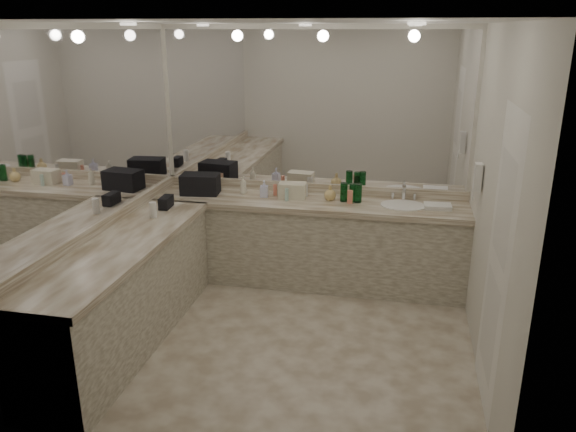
% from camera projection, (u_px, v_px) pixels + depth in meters
% --- Properties ---
extents(floor, '(3.20, 3.20, 0.00)m').
position_uv_depth(floor, '(283.00, 338.00, 4.87)').
color(floor, beige).
rests_on(floor, ground).
extents(ceiling, '(3.20, 3.20, 0.00)m').
position_uv_depth(ceiling, '(282.00, 22.00, 4.05)').
color(ceiling, white).
rests_on(ceiling, floor).
extents(wall_back, '(3.20, 0.02, 2.60)m').
position_uv_depth(wall_back, '(313.00, 155.00, 5.85)').
color(wall_back, beige).
rests_on(wall_back, floor).
extents(wall_left, '(0.02, 3.00, 2.60)m').
position_uv_depth(wall_left, '(99.00, 184.00, 4.77)').
color(wall_left, beige).
rests_on(wall_left, floor).
extents(wall_right, '(0.02, 3.00, 2.60)m').
position_uv_depth(wall_right, '(494.00, 207.00, 4.15)').
color(wall_right, beige).
rests_on(wall_right, floor).
extents(vanity_back_base, '(3.20, 0.60, 0.84)m').
position_uv_depth(vanity_back_base, '(307.00, 244.00, 5.85)').
color(vanity_back_base, beige).
rests_on(vanity_back_base, floor).
extents(vanity_back_top, '(3.20, 0.64, 0.06)m').
position_uv_depth(vanity_back_top, '(308.00, 203.00, 5.70)').
color(vanity_back_top, beige).
rests_on(vanity_back_top, vanity_back_base).
extents(vanity_left_base, '(0.60, 2.40, 0.84)m').
position_uv_depth(vanity_left_base, '(124.00, 296.00, 4.71)').
color(vanity_left_base, beige).
rests_on(vanity_left_base, floor).
extents(vanity_left_top, '(0.64, 2.42, 0.06)m').
position_uv_depth(vanity_left_top, '(120.00, 246.00, 4.57)').
color(vanity_left_top, beige).
rests_on(vanity_left_top, vanity_left_base).
extents(backsplash_back, '(3.20, 0.04, 0.10)m').
position_uv_depth(backsplash_back, '(313.00, 188.00, 5.94)').
color(backsplash_back, beige).
rests_on(backsplash_back, vanity_back_top).
extents(backsplash_left, '(0.04, 3.00, 0.10)m').
position_uv_depth(backsplash_left, '(106.00, 223.00, 4.88)').
color(backsplash_left, beige).
rests_on(backsplash_left, vanity_left_top).
extents(mirror_back, '(3.12, 0.01, 1.55)m').
position_uv_depth(mirror_back, '(314.00, 109.00, 5.69)').
color(mirror_back, white).
rests_on(mirror_back, wall_back).
extents(mirror_left, '(0.01, 2.92, 1.55)m').
position_uv_depth(mirror_left, '(94.00, 128.00, 4.62)').
color(mirror_left, white).
rests_on(mirror_left, wall_left).
extents(sink, '(0.44, 0.44, 0.03)m').
position_uv_depth(sink, '(403.00, 206.00, 5.52)').
color(sink, white).
rests_on(sink, vanity_back_top).
extents(faucet, '(0.24, 0.16, 0.14)m').
position_uv_depth(faucet, '(404.00, 193.00, 5.69)').
color(faucet, silver).
rests_on(faucet, vanity_back_top).
extents(wall_phone, '(0.06, 0.10, 0.24)m').
position_uv_depth(wall_phone, '(478.00, 177.00, 4.79)').
color(wall_phone, white).
rests_on(wall_phone, wall_right).
extents(door, '(0.02, 0.82, 2.10)m').
position_uv_depth(door, '(497.00, 265.00, 3.76)').
color(door, white).
rests_on(door, wall_right).
extents(black_toiletry_bag, '(0.42, 0.29, 0.22)m').
position_uv_depth(black_toiletry_bag, '(200.00, 183.00, 5.88)').
color(black_toiletry_bag, black).
rests_on(black_toiletry_bag, vanity_back_top).
extents(black_bag_spill, '(0.10, 0.21, 0.11)m').
position_uv_depth(black_bag_spill, '(166.00, 203.00, 5.43)').
color(black_bag_spill, black).
rests_on(black_bag_spill, vanity_left_top).
extents(cream_cosmetic_case, '(0.29, 0.19, 0.16)m').
position_uv_depth(cream_cosmetic_case, '(292.00, 190.00, 5.76)').
color(cream_cosmetic_case, beige).
rests_on(cream_cosmetic_case, vanity_back_top).
extents(hand_towel, '(0.26, 0.18, 0.04)m').
position_uv_depth(hand_towel, '(438.00, 206.00, 5.43)').
color(hand_towel, white).
rests_on(hand_towel, vanity_back_top).
extents(lotion_left, '(0.06, 0.06, 0.15)m').
position_uv_depth(lotion_left, '(153.00, 210.00, 5.15)').
color(lotion_left, white).
rests_on(lotion_left, vanity_left_top).
extents(soap_bottle_a, '(0.09, 0.09, 0.18)m').
position_uv_depth(soap_bottle_a, '(243.00, 185.00, 5.89)').
color(soap_bottle_a, silver).
rests_on(soap_bottle_a, vanity_back_top).
extents(soap_bottle_b, '(0.09, 0.09, 0.18)m').
position_uv_depth(soap_bottle_b, '(264.00, 189.00, 5.78)').
color(soap_bottle_b, silver).
rests_on(soap_bottle_b, vanity_back_top).
extents(soap_bottle_c, '(0.16, 0.16, 0.16)m').
position_uv_depth(soap_bottle_c, '(330.00, 193.00, 5.67)').
color(soap_bottle_c, '#D9BA72').
rests_on(soap_bottle_c, vanity_back_top).
extents(green_bottle_0, '(0.07, 0.07, 0.19)m').
position_uv_depth(green_bottle_0, '(344.00, 192.00, 5.63)').
color(green_bottle_0, '#0E5720').
rests_on(green_bottle_0, vanity_back_top).
extents(green_bottle_1, '(0.07, 0.07, 0.18)m').
position_uv_depth(green_bottle_1, '(352.00, 193.00, 5.62)').
color(green_bottle_1, '#0E5720').
rests_on(green_bottle_1, vanity_back_top).
extents(green_bottle_2, '(0.07, 0.07, 0.19)m').
position_uv_depth(green_bottle_2, '(358.00, 193.00, 5.60)').
color(green_bottle_2, '#0E5720').
rests_on(green_bottle_2, vanity_back_top).
extents(amenity_bottle_0, '(0.04, 0.04, 0.12)m').
position_uv_depth(amenity_bottle_0, '(275.00, 190.00, 5.85)').
color(amenity_bottle_0, '#E57F66').
rests_on(amenity_bottle_0, vanity_back_top).
extents(amenity_bottle_1, '(0.06, 0.06, 0.13)m').
position_uv_depth(amenity_bottle_1, '(350.00, 197.00, 5.57)').
color(amenity_bottle_1, '#E57F66').
rests_on(amenity_bottle_1, vanity_back_top).
extents(amenity_bottle_2, '(0.04, 0.04, 0.13)m').
position_uv_depth(amenity_bottle_2, '(287.00, 195.00, 5.65)').
color(amenity_bottle_2, silver).
rests_on(amenity_bottle_2, vanity_back_top).
extents(amenity_bottle_3, '(0.07, 0.07, 0.13)m').
position_uv_depth(amenity_bottle_3, '(305.00, 190.00, 5.81)').
color(amenity_bottle_3, white).
rests_on(amenity_bottle_3, vanity_back_top).
extents(amenity_bottle_4, '(0.05, 0.05, 0.10)m').
position_uv_depth(amenity_bottle_4, '(299.00, 194.00, 5.71)').
color(amenity_bottle_4, silver).
rests_on(amenity_bottle_4, vanity_back_top).
extents(amenity_bottle_5, '(0.06, 0.06, 0.12)m').
position_uv_depth(amenity_bottle_5, '(212.00, 185.00, 6.01)').
color(amenity_bottle_5, '#E0B28C').
rests_on(amenity_bottle_5, vanity_back_top).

